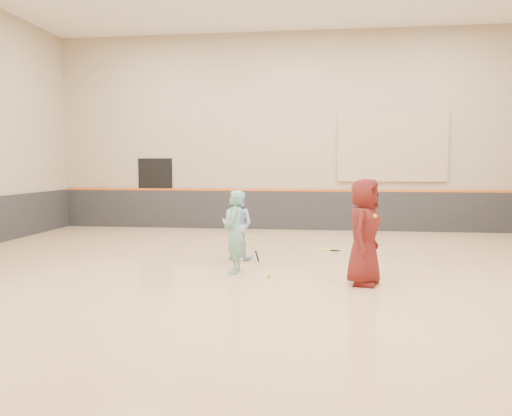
# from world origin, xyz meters

# --- Properties ---
(room) EXTENTS (15.04, 12.04, 6.22)m
(room) POSITION_xyz_m (0.00, 0.00, 0.81)
(room) COLOR tan
(room) RESTS_ON ground
(wainscot_back) EXTENTS (14.90, 0.04, 1.20)m
(wainscot_back) POSITION_xyz_m (0.00, 5.97, 0.60)
(wainscot_back) COLOR #232326
(wainscot_back) RESTS_ON floor
(accent_stripe) EXTENTS (14.90, 0.03, 0.06)m
(accent_stripe) POSITION_xyz_m (0.00, 5.96, 1.22)
(accent_stripe) COLOR #D85914
(accent_stripe) RESTS_ON wall_back
(acoustic_panel) EXTENTS (3.20, 0.08, 2.00)m
(acoustic_panel) POSITION_xyz_m (2.80, 5.95, 2.50)
(acoustic_panel) COLOR tan
(acoustic_panel) RESTS_ON wall_back
(doorway) EXTENTS (1.10, 0.05, 2.20)m
(doorway) POSITION_xyz_m (-4.50, 5.98, 1.10)
(doorway) COLOR black
(doorway) RESTS_ON floor
(girl) EXTENTS (0.38, 0.57, 1.54)m
(girl) POSITION_xyz_m (-0.88, -0.34, 0.77)
(girl) COLOR #66B29E
(girl) RESTS_ON floor
(instructor) EXTENTS (0.83, 0.72, 1.46)m
(instructor) POSITION_xyz_m (-1.06, 1.01, 0.73)
(instructor) COLOR #9ABEEF
(instructor) RESTS_ON floor
(young_man) EXTENTS (0.82, 1.01, 1.78)m
(young_man) POSITION_xyz_m (1.41, -0.95, 0.89)
(young_man) COLOR #581715
(young_man) RESTS_ON floor
(held_racket) EXTENTS (0.41, 0.41, 0.66)m
(held_racket) POSITION_xyz_m (-0.68, 0.69, 0.44)
(held_racket) COLOR #97C42B
(held_racket) RESTS_ON instructor
(spare_racket) EXTENTS (0.76, 0.76, 0.09)m
(spare_racket) POSITION_xyz_m (0.78, 2.31, 0.05)
(spare_racket) COLOR #C1DA2F
(spare_racket) RESTS_ON floor
(ball_under_racket) EXTENTS (0.07, 0.07, 0.07)m
(ball_under_racket) POSITION_xyz_m (-0.21, -0.66, 0.03)
(ball_under_racket) COLOR #B2CC2F
(ball_under_racket) RESTS_ON floor
(ball_in_hand) EXTENTS (0.07, 0.07, 0.07)m
(ball_in_hand) POSITION_xyz_m (1.55, -1.19, 1.18)
(ball_in_hand) COLOR #C8DF33
(ball_in_hand) RESTS_ON young_man
(ball_beside_spare) EXTENTS (0.07, 0.07, 0.07)m
(ball_beside_spare) POSITION_xyz_m (-1.14, 3.80, 0.03)
(ball_beside_spare) COLOR #C5E234
(ball_beside_spare) RESTS_ON floor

